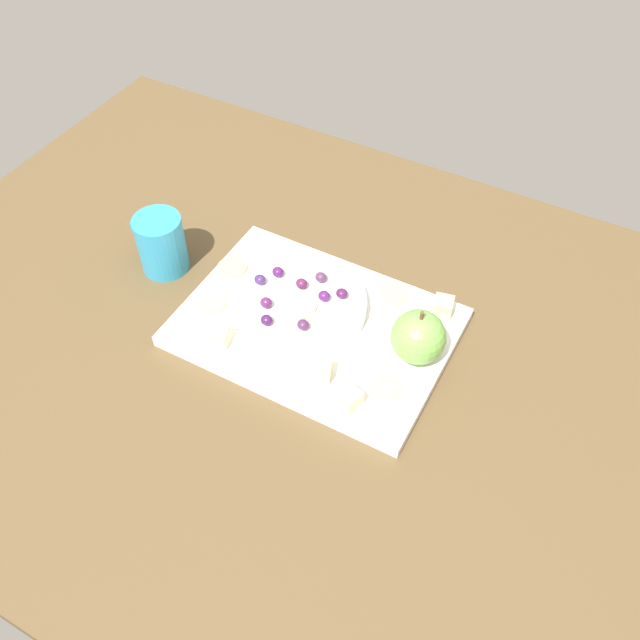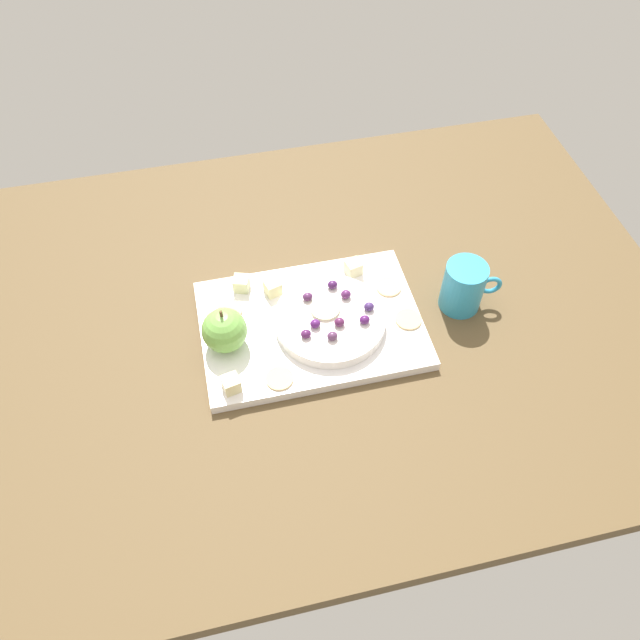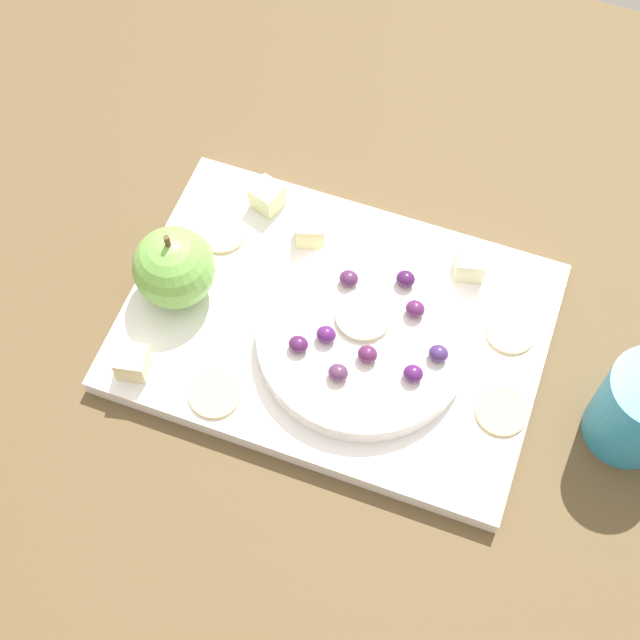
{
  "view_description": "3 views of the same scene",
  "coord_description": "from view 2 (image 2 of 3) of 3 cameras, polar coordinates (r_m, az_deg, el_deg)",
  "views": [
    {
      "loc": [
        28.74,
        -51.56,
        78.59
      ],
      "look_at": [
        0.48,
        0.34,
        10.06
      ],
      "focal_mm": 38.35,
      "sensor_mm": 36.0,
      "label": 1
    },
    {
      "loc": [
        11.13,
        67.25,
        89.48
      ],
      "look_at": [
        -2.98,
        4.95,
        7.5
      ],
      "focal_mm": 34.99,
      "sensor_mm": 36.0,
      "label": 2
    },
    {
      "loc": [
        -14.08,
        41.12,
        79.54
      ],
      "look_at": [
        -1.1,
        5.24,
        8.9
      ],
      "focal_mm": 52.46,
      "sensor_mm": 36.0,
      "label": 3
    }
  ],
  "objects": [
    {
      "name": "table",
      "position": [
        1.11,
        -2.06,
        -0.14
      ],
      "size": [
        135.47,
        94.19,
        3.42
      ],
      "primitive_type": "cube",
      "color": "brown",
      "rests_on": "ground"
    },
    {
      "name": "platter",
      "position": [
        1.07,
        -0.83,
        -0.43
      ],
      "size": [
        37.5,
        26.4,
        1.85
      ],
      "primitive_type": "cube",
      "color": "white",
      "rests_on": "table"
    },
    {
      "name": "serving_dish",
      "position": [
        1.05,
        0.93,
        0.01
      ],
      "size": [
        18.86,
        18.86,
        2.1
      ],
      "primitive_type": "cylinder",
      "color": "white",
      "rests_on": "platter"
    },
    {
      "name": "apple_whole",
      "position": [
        1.02,
        -8.73,
        -0.94
      ],
      "size": [
        7.45,
        7.45,
        7.45
      ],
      "primitive_type": "sphere",
      "color": "#74B64D",
      "rests_on": "platter"
    },
    {
      "name": "apple_stem",
      "position": [
        0.99,
        -9.03,
        0.57
      ],
      "size": [
        0.5,
        0.5,
        1.2
      ],
      "primitive_type": "cylinder",
      "color": "brown",
      "rests_on": "apple_whole"
    },
    {
      "name": "cheese_cube_0",
      "position": [
        1.1,
        -4.35,
        2.99
      ],
      "size": [
        3.28,
        3.28,
        2.64
      ],
      "primitive_type": "cube",
      "rotation": [
        0.0,
        0.0,
        0.29
      ],
      "color": "beige",
      "rests_on": "platter"
    },
    {
      "name": "cheese_cube_1",
      "position": [
        0.99,
        -8.11,
        -5.8
      ],
      "size": [
        3.13,
        3.13,
        2.64
      ],
      "primitive_type": "cube",
      "rotation": [
        0.0,
        0.0,
        0.21
      ],
      "color": "beige",
      "rests_on": "platter"
    },
    {
      "name": "cheese_cube_2",
      "position": [
        1.13,
        3.06,
        4.81
      ],
      "size": [
        3.2,
        3.2,
        2.64
      ],
      "primitive_type": "cube",
      "rotation": [
        0.0,
        0.0,
        0.24
      ],
      "color": "beige",
      "rests_on": "platter"
    },
    {
      "name": "cheese_cube_3",
      "position": [
        1.11,
        -7.2,
        3.33
      ],
      "size": [
        3.33,
        3.33,
        2.64
      ],
      "primitive_type": "cube",
      "rotation": [
        0.0,
        0.0,
        1.26
      ],
      "color": "beige",
      "rests_on": "platter"
    },
    {
      "name": "cracker_0",
      "position": [
        1.0,
        -3.73,
        -5.36
      ],
      "size": [
        4.5,
        4.5,
        0.4
      ],
      "primitive_type": "cylinder",
      "color": "#D8B980",
      "rests_on": "platter"
    },
    {
      "name": "cracker_1",
      "position": [
        1.09,
        -8.26,
        0.88
      ],
      "size": [
        4.5,
        4.5,
        0.4
      ],
      "primitive_type": "cylinder",
      "color": "#D7B684",
      "rests_on": "platter"
    },
    {
      "name": "cracker_2",
      "position": [
        1.08,
        8.09,
        0.05
      ],
      "size": [
        4.5,
        4.5,
        0.4
      ],
      "primitive_type": "cylinder",
      "color": "#D8B67C",
      "rests_on": "platter"
    },
    {
      "name": "cracker_3",
      "position": [
        1.12,
        6.3,
        3.02
      ],
      "size": [
        4.5,
        4.5,
        0.4
      ],
      "primitive_type": "cylinder",
      "color": "#E2BB82",
      "rests_on": "platter"
    },
    {
      "name": "grape_0",
      "position": [
        1.03,
        1.79,
        -0.21
      ],
      "size": [
        1.74,
        1.57,
        1.52
      ],
      "primitive_type": "ellipsoid",
      "color": "#56204A",
      "rests_on": "serving_dish"
    },
    {
      "name": "grape_1",
      "position": [
        1.07,
        2.38,
        2.36
      ],
      "size": [
        1.74,
        1.57,
        1.57
      ],
      "primitive_type": "ellipsoid",
      "color": "#552156",
      "rests_on": "serving_dish"
    },
    {
      "name": "grape_2",
      "position": [
        1.03,
        4.1,
        0.02
      ],
      "size": [
        1.74,
        1.57,
        1.48
      ],
      "primitive_type": "ellipsoid",
      "color": "#4C1B5A",
      "rests_on": "serving_dish"
    },
    {
      "name": "grape_3",
      "position": [
        1.01,
        1.14,
        -1.48
      ],
      "size": [
        1.74,
        1.57,
        1.45
      ],
      "primitive_type": "ellipsoid",
      "color": "#542F51",
      "rests_on": "serving_dish"
    },
    {
      "name": "grape_4",
      "position": [
        1.02,
        -1.14,
        -1.26
      ],
      "size": [
        1.74,
        1.57,
        1.4
      ],
      "primitive_type": "ellipsoid",
      "color": "#4A1B4A",
      "rests_on": "serving_dish"
    },
    {
      "name": "grape_5",
      "position": [
        1.07,
        -1.17,
        2.25
      ],
      "size": [
        1.74,
        1.57,
        1.42
      ],
      "primitive_type": "ellipsoid",
      "color": "#4E254E",
      "rests_on": "serving_dish"
    },
    {
      "name": "grape_6",
      "position": [
        1.05,
        4.51,
        1.22
      ],
      "size": [
        1.74,
        1.57,
        1.46
      ],
      "primitive_type": "ellipsoid",
      "color": "#422862",
      "rests_on": "serving_dish"
    },
    {
      "name": "grape_7",
      "position": [
        1.08,
        1.15,
        3.25
      ],
      "size": [
        1.74,
        1.57,
        1.48
      ],
      "primitive_type": "ellipsoid",
      "color": "#411A4E",
      "rests_on": "serving_dish"
    },
    {
      "name": "grape_8",
      "position": [
        1.03,
        -0.44,
        -0.34
      ],
      "size": [
        1.74,
        1.57,
        1.52
      ],
      "primitive_type": "ellipsoid",
      "color": "#521D63",
      "rests_on": "serving_dish"
    },
    {
      "name": "apple_slice_0",
      "position": [
        1.05,
        0.46,
        1.03
      ],
      "size": [
        4.99,
        4.99,
        0.6
      ],
      "primitive_type": "cylinder",
      "color": "beige",
      "rests_on": "serving_dish"
    },
    {
      "name": "cup",
      "position": [
        1.11,
        13.01,
        3.0
      ],
      "size": [
        10.43,
        7.25,
        9.36
      ],
      "color": "#2E96C3",
      "rests_on": "table"
    }
  ]
}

